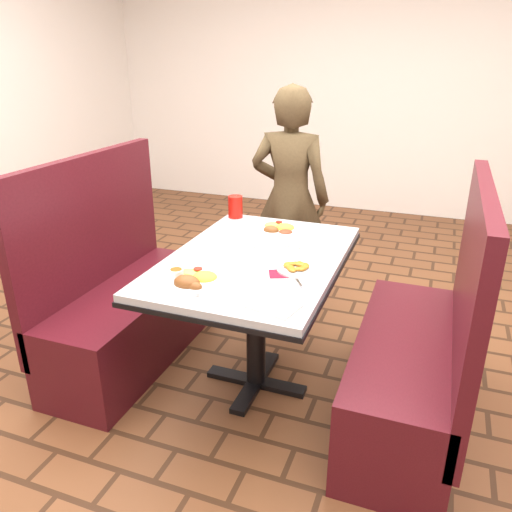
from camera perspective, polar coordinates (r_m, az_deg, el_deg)
name	(u,v)px	position (r m, az deg, el deg)	size (l,w,h in m)	color
dining_table	(256,274)	(2.46, 0.00, -2.07)	(0.81, 1.21, 0.75)	#B7B9BC
booth_bench_left	(125,306)	(2.95, -14.73, -5.52)	(0.47, 1.20, 1.17)	#4E1119
booth_bench_right	(416,362)	(2.49, 17.82, -11.45)	(0.47, 1.20, 1.17)	#4E1119
diner_person	(290,199)	(3.42, 3.86, 6.55)	(0.55, 0.36, 1.49)	brown
near_dinner_plate	(193,277)	(2.15, -7.17, -2.40)	(0.27, 0.27, 0.08)	white
far_dinner_plate	(279,227)	(2.76, 2.63, 3.29)	(0.26, 0.26, 0.07)	white
plantain_plate	(298,268)	(2.27, 4.79, -1.37)	(0.19, 0.19, 0.03)	white
maroon_napkin	(279,274)	(2.23, 2.70, -2.05)	(0.09, 0.09, 0.00)	maroon
spoon_utensil	(297,280)	(2.16, 4.75, -2.78)	(0.01, 0.13, 0.00)	silver
red_tumbler	(235,207)	(3.00, -2.37, 5.65)	(0.09, 0.09, 0.13)	#B8130C
paper_napkin	(274,306)	(1.94, 2.05, -5.76)	(0.18, 0.14, 0.01)	silver
knife_utensil	(207,285)	(2.12, -5.62, -3.27)	(0.01, 0.16, 0.00)	silver
fork_utensil	(206,287)	(2.09, -5.73, -3.59)	(0.01, 0.15, 0.00)	silver
lettuce_shreds	(268,253)	(2.47, 1.36, 0.39)	(0.28, 0.32, 0.00)	#94C850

